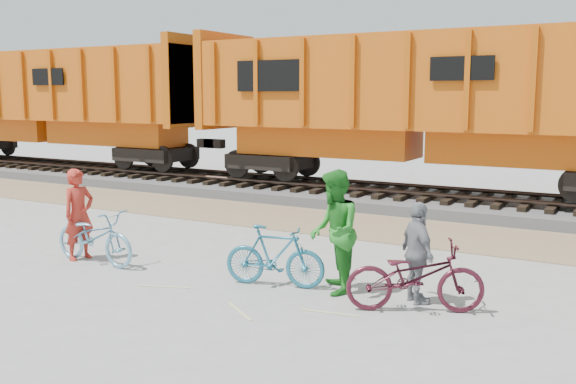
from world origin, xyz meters
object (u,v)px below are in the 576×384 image
Objects in this scene: person_solo at (79,214)px; person_woman at (418,253)px; bicycle_blue at (94,237)px; person_man at (334,232)px; bicycle_teal at (275,256)px; hopper_car_center at (425,101)px; bicycle_maroon at (415,276)px; hopper_car_left at (57,100)px.

person_solo is 6.62m from person_woman.
bicycle_blue is 0.99× the size of person_man.
bicycle_teal is 1.09× the size of person_woman.
hopper_car_center is 6.90× the size of bicycle_maroon.
hopper_car_left is 7.87× the size of person_solo.
person_man is at bearing 54.36° from bicycle_maroon.
hopper_car_left is 7.04× the size of bicycle_blue.
hopper_car_left is at bearing 54.08° from bicycle_blue.
bicycle_teal is at bearing -108.26° from person_man.
bicycle_teal is 0.85× the size of bicycle_maroon.
hopper_car_left is 20.01m from bicycle_maroon.
person_man is 1.27× the size of person_woman.
hopper_car_left is 8.85× the size of person_woman.
hopper_car_left is 17.85m from bicycle_teal.
bicycle_blue is at bearing 83.57° from bicycle_teal.
bicycle_maroon is 0.49m from person_woman.
person_woman is at bearing -80.18° from bicycle_blue.
hopper_car_left reaches higher than person_woman.
hopper_car_center is at bearing 0.00° from hopper_car_left.
bicycle_maroon is at bearing -72.83° from hopper_car_center.
hopper_car_left is at bearing 37.91° from bicycle_maroon.
bicycle_teal is 0.97× the size of person_solo.
person_man is at bearing -75.37° from person_solo.
person_woman is at bearing -25.72° from hopper_car_left.
person_solo is 5.27m from person_man.
person_woman is (6.09, 0.75, 0.27)m from bicycle_blue.
bicycle_blue is 1.12× the size of person_solo.
hopper_car_center is 8.10× the size of bicycle_teal.
bicycle_maroon is 6.70m from person_solo.
hopper_car_left reaches higher than person_solo.
hopper_car_left reaches higher than bicycle_teal.
bicycle_maroon is (17.75, -8.90, -2.47)m from hopper_car_left.
bicycle_maroon is 1.01× the size of person_man.
bicycle_maroon is at bearing -26.64° from hopper_car_left.
person_man is (5.24, 0.51, 0.12)m from person_solo.
person_solo reaches higher than bicycle_blue.
hopper_car_center reaches higher than bicycle_teal.
bicycle_teal is 2.39m from person_woman.
person_solo is at bearing -113.97° from person_man.
person_solo is at bearing -39.62° from hopper_car_left.
person_solo reaches higher than person_woman.
hopper_car_center is 8.97m from person_man.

